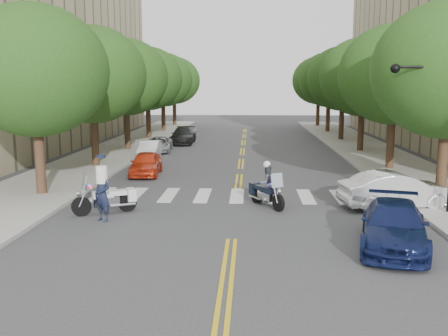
# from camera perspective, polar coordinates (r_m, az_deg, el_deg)

# --- Properties ---
(ground) EXTENTS (140.00, 140.00, 0.00)m
(ground) POSITION_cam_1_polar(r_m,az_deg,el_deg) (16.31, 0.88, -8.17)
(ground) COLOR #38383A
(ground) RESTS_ON ground
(sidewalk_left) EXTENTS (5.00, 60.00, 0.15)m
(sidewalk_left) POSITION_cam_1_polar(r_m,az_deg,el_deg) (39.17, -11.92, 2.07)
(sidewalk_left) COLOR #9E9991
(sidewalk_left) RESTS_ON ground
(sidewalk_right) EXTENTS (5.00, 60.00, 0.15)m
(sidewalk_right) POSITION_cam_1_polar(r_m,az_deg,el_deg) (38.89, 16.27, 1.84)
(sidewalk_right) COLOR #9E9991
(sidewalk_right) RESTS_ON ground
(tree_l_0) EXTENTS (6.40, 6.40, 8.45)m
(tree_l_0) POSITION_cam_1_polar(r_m,az_deg,el_deg) (23.50, -20.84, 10.33)
(tree_l_0) COLOR #382316
(tree_l_0) RESTS_ON ground
(tree_l_1) EXTENTS (6.40, 6.40, 8.45)m
(tree_l_1) POSITION_cam_1_polar(r_m,az_deg,el_deg) (31.00, -14.82, 10.24)
(tree_l_1) COLOR #382316
(tree_l_1) RESTS_ON ground
(tree_l_2) EXTENTS (6.40, 6.40, 8.45)m
(tree_l_2) POSITION_cam_1_polar(r_m,az_deg,el_deg) (38.70, -11.18, 10.14)
(tree_l_2) COLOR #382316
(tree_l_2) RESTS_ON ground
(tree_l_3) EXTENTS (6.40, 6.40, 8.45)m
(tree_l_3) POSITION_cam_1_polar(r_m,az_deg,el_deg) (46.50, -8.75, 10.05)
(tree_l_3) COLOR #382316
(tree_l_3) RESTS_ON ground
(tree_l_4) EXTENTS (6.40, 6.40, 8.45)m
(tree_l_4) POSITION_cam_1_polar(r_m,az_deg,el_deg) (54.36, -7.02, 9.97)
(tree_l_4) COLOR #382316
(tree_l_4) RESTS_ON ground
(tree_l_5) EXTENTS (6.40, 6.40, 8.45)m
(tree_l_5) POSITION_cam_1_polar(r_m,az_deg,el_deg) (62.26, -5.73, 9.91)
(tree_l_5) COLOR #382316
(tree_l_5) RESTS_ON ground
(tree_r_1) EXTENTS (6.40, 6.40, 8.45)m
(tree_r_1) POSITION_cam_1_polar(r_m,az_deg,el_deg) (30.68, 18.88, 10.07)
(tree_r_1) COLOR #382316
(tree_r_1) RESTS_ON ground
(tree_r_2) EXTENTS (6.40, 6.40, 8.45)m
(tree_r_2) POSITION_cam_1_polar(r_m,az_deg,el_deg) (38.44, 15.61, 9.98)
(tree_r_2) COLOR #382316
(tree_r_2) RESTS_ON ground
(tree_r_3) EXTENTS (6.40, 6.40, 8.45)m
(tree_r_3) POSITION_cam_1_polar(r_m,az_deg,el_deg) (46.29, 13.46, 9.91)
(tree_r_3) COLOR #382316
(tree_r_3) RESTS_ON ground
(tree_r_4) EXTENTS (6.40, 6.40, 8.45)m
(tree_r_4) POSITION_cam_1_polar(r_m,az_deg,el_deg) (54.18, 11.92, 9.84)
(tree_r_4) COLOR #382316
(tree_r_4) RESTS_ON ground
(tree_r_5) EXTENTS (6.40, 6.40, 8.45)m
(tree_r_5) POSITION_cam_1_polar(r_m,az_deg,el_deg) (62.09, 10.78, 9.79)
(tree_r_5) COLOR #382316
(tree_r_5) RESTS_ON ground
(traffic_signal_pole) EXTENTS (2.82, 0.42, 6.00)m
(traffic_signal_pole) POSITION_cam_1_polar(r_m,az_deg,el_deg) (20.37, 23.66, 5.23)
(traffic_signal_pole) COLOR black
(traffic_signal_pole) RESTS_ON ground
(motorcycle_police) EXTENTS (1.42, 2.14, 1.91)m
(motorcycle_police) POSITION_cam_1_polar(r_m,az_deg,el_deg) (20.51, 4.83, -2.10)
(motorcycle_police) COLOR black
(motorcycle_police) RESTS_ON ground
(motorcycle_parked) EXTENTS (2.33, 1.44, 1.63)m
(motorcycle_parked) POSITION_cam_1_polar(r_m,az_deg,el_deg) (19.95, -12.87, -3.46)
(motorcycle_parked) COLOR black
(motorcycle_parked) RESTS_ON ground
(officer_standing) EXTENTS (0.86, 0.78, 1.97)m
(officer_standing) POSITION_cam_1_polar(r_m,az_deg,el_deg) (18.76, -13.72, -2.99)
(officer_standing) COLOR #161C33
(officer_standing) RESTS_ON ground
(convertible) EXTENTS (4.74, 2.35, 1.49)m
(convertible) POSITION_cam_1_polar(r_m,az_deg,el_deg) (21.31, 19.12, -2.43)
(convertible) COLOR silver
(convertible) RESTS_ON ground
(sedan_blue) EXTENTS (3.01, 5.05, 1.37)m
(sedan_blue) POSITION_cam_1_polar(r_m,az_deg,el_deg) (16.24, 18.85, -6.24)
(sedan_blue) COLOR #101A46
(sedan_blue) RESTS_ON ground
(parked_car_a) EXTENTS (1.78, 3.92, 1.31)m
(parked_car_a) POSITION_cam_1_polar(r_m,az_deg,el_deg) (28.05, -8.90, 0.51)
(parked_car_a) COLOR red
(parked_car_a) RESTS_ON ground
(parked_car_b) EXTENTS (1.47, 3.72, 1.20)m
(parked_car_b) POSITION_cam_1_polar(r_m,az_deg,el_deg) (34.51, -8.50, 2.08)
(parked_car_b) COLOR silver
(parked_car_b) RESTS_ON ground
(parked_car_c) EXTENTS (2.19, 4.15, 1.11)m
(parked_car_c) POSITION_cam_1_polar(r_m,az_deg,el_deg) (37.96, -7.44, 2.69)
(parked_car_c) COLOR gray
(parked_car_c) RESTS_ON ground
(parked_car_d) EXTENTS (1.95, 4.75, 1.38)m
(parked_car_d) POSITION_cam_1_polar(r_m,az_deg,el_deg) (43.06, -4.71, 3.70)
(parked_car_d) COLOR black
(parked_car_d) RESTS_ON ground
(parked_car_e) EXTENTS (1.67, 3.61, 1.20)m
(parked_car_e) POSITION_cam_1_polar(r_m,az_deg,el_deg) (48.26, -4.23, 4.21)
(parked_car_e) COLOR #98979C
(parked_car_e) RESTS_ON ground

